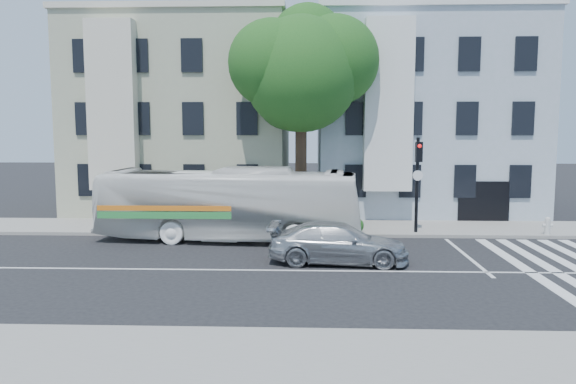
{
  "coord_description": "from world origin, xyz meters",
  "views": [
    {
      "loc": [
        0.38,
        -19.01,
        4.93
      ],
      "look_at": [
        -0.44,
        3.04,
        2.4
      ],
      "focal_mm": 35.0,
      "sensor_mm": 36.0,
      "label": 1
    }
  ],
  "objects_px": {
    "sedan": "(338,243)",
    "fire_hydrant": "(547,225)",
    "bus": "(229,204)",
    "traffic_signal": "(418,173)"
  },
  "relations": [
    {
      "from": "sedan",
      "to": "traffic_signal",
      "type": "xyz_separation_m",
      "value": [
        3.86,
        5.36,
        2.16
      ]
    },
    {
      "from": "bus",
      "to": "fire_hydrant",
      "type": "height_order",
      "value": "bus"
    },
    {
      "from": "bus",
      "to": "fire_hydrant",
      "type": "relative_size",
      "value": 14.37
    },
    {
      "from": "sedan",
      "to": "fire_hydrant",
      "type": "distance_m",
      "value": 10.94
    },
    {
      "from": "traffic_signal",
      "to": "bus",
      "type": "bearing_deg",
      "value": -177.47
    },
    {
      "from": "bus",
      "to": "traffic_signal",
      "type": "xyz_separation_m",
      "value": [
        8.43,
        1.36,
        1.3
      ]
    },
    {
      "from": "traffic_signal",
      "to": "fire_hydrant",
      "type": "xyz_separation_m",
      "value": [
        5.82,
        -0.26,
        -2.34
      ]
    },
    {
      "from": "sedan",
      "to": "fire_hydrant",
      "type": "height_order",
      "value": "sedan"
    },
    {
      "from": "bus",
      "to": "sedan",
      "type": "bearing_deg",
      "value": -126.54
    },
    {
      "from": "traffic_signal",
      "to": "fire_hydrant",
      "type": "relative_size",
      "value": 5.6
    }
  ]
}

